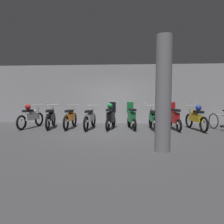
# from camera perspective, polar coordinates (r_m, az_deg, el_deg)

# --- Properties ---
(ground_plane) EXTENTS (80.00, 80.00, 0.00)m
(ground_plane) POSITION_cam_1_polar(r_m,az_deg,el_deg) (8.88, -0.66, -5.16)
(ground_plane) COLOR #424244
(back_wall) EXTENTS (16.00, 0.30, 3.06)m
(back_wall) POSITION_cam_1_polar(r_m,az_deg,el_deg) (11.42, 0.55, 4.75)
(back_wall) COLOR #ADADB2
(back_wall) RESTS_ON ground
(motorbike_slot_0) EXTENTS (0.59, 1.94, 1.08)m
(motorbike_slot_0) POSITION_cam_1_polar(r_m,az_deg,el_deg) (10.40, -20.73, -1.09)
(motorbike_slot_0) COLOR black
(motorbike_slot_0) RESTS_ON ground
(motorbike_slot_1) EXTENTS (0.58, 1.94, 1.15)m
(motorbike_slot_1) POSITION_cam_1_polar(r_m,az_deg,el_deg) (10.11, -15.93, -1.32)
(motorbike_slot_1) COLOR black
(motorbike_slot_1) RESTS_ON ground
(motorbike_slot_2) EXTENTS (0.59, 1.95, 1.15)m
(motorbike_slot_2) POSITION_cam_1_polar(r_m,az_deg,el_deg) (9.81, -10.95, -1.40)
(motorbike_slot_2) COLOR black
(motorbike_slot_2) RESTS_ON ground
(motorbike_slot_3) EXTENTS (0.56, 1.95, 1.03)m
(motorbike_slot_3) POSITION_cam_1_polar(r_m,az_deg,el_deg) (9.48, -5.84, -1.56)
(motorbike_slot_3) COLOR black
(motorbike_slot_3) RESTS_ON ground
(motorbike_slot_4) EXTENTS (0.56, 1.68, 1.18)m
(motorbike_slot_4) POSITION_cam_1_polar(r_m,az_deg,el_deg) (9.44, -0.29, -1.10)
(motorbike_slot_4) COLOR black
(motorbike_slot_4) RESTS_ON ground
(motorbike_slot_5) EXTENTS (0.59, 1.67, 1.29)m
(motorbike_slot_5) POSITION_cam_1_polar(r_m,az_deg,el_deg) (9.54, 5.17, -1.29)
(motorbike_slot_5) COLOR black
(motorbike_slot_5) RESTS_ON ground
(motorbike_slot_6) EXTENTS (0.59, 1.95, 1.15)m
(motorbike_slot_6) POSITION_cam_1_polar(r_m,az_deg,el_deg) (9.38, 10.80, -1.67)
(motorbike_slot_6) COLOR black
(motorbike_slot_6) RESTS_ON ground
(motorbike_slot_7) EXTENTS (0.59, 1.68, 1.29)m
(motorbike_slot_7) POSITION_cam_1_polar(r_m,az_deg,el_deg) (9.64, 16.09, -1.39)
(motorbike_slot_7) COLOR black
(motorbike_slot_7) RESTS_ON ground
(motorbike_slot_8) EXTENTS (0.60, 1.94, 1.15)m
(motorbike_slot_8) POSITION_cam_1_polar(r_m,az_deg,el_deg) (9.81, 21.38, -1.43)
(motorbike_slot_8) COLOR black
(motorbike_slot_8) RESTS_ON ground
(bicycle) EXTENTS (0.58, 1.69, 0.89)m
(bicycle) POSITION_cam_1_polar(r_m,az_deg,el_deg) (10.12, 27.03, -2.38)
(bicycle) COLOR black
(bicycle) RESTS_ON ground
(support_pillar) EXTENTS (0.42, 0.42, 3.06)m
(support_pillar) POSITION_cam_1_polar(r_m,az_deg,el_deg) (5.83, 13.47, 4.65)
(support_pillar) COLOR gray
(support_pillar) RESTS_ON ground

